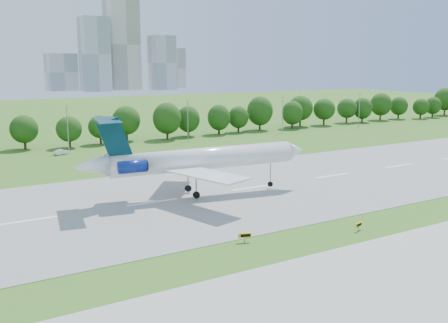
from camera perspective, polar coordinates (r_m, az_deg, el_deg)
ground at (r=74.77m, az=14.06°, el=-6.96°), size 600.00×600.00×0.00m
runway at (r=93.40m, az=3.27°, el=-3.01°), size 400.00×45.00×0.08m
tree_line at (r=151.82m, az=-10.94°, el=4.60°), size 288.40×8.40×10.40m
light_poles at (r=141.61m, az=-10.52°, el=4.22°), size 175.90×0.25×12.19m
skyline at (r=465.93m, az=-11.92°, el=11.76°), size 127.00×52.00×80.00m
airliner at (r=86.16m, az=-3.64°, el=0.31°), size 41.32×29.83×14.17m
taxi_sign_left at (r=65.31m, az=2.39°, el=-8.45°), size 1.71×0.78×1.23m
taxi_sign_centre at (r=72.12m, az=15.16°, el=-6.99°), size 1.60×0.65×1.14m
service_vehicle_a at (r=133.98m, az=-18.05°, el=1.04°), size 4.35×2.85×1.35m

